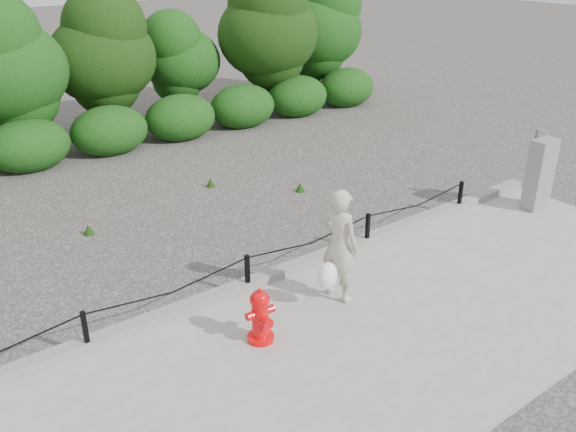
# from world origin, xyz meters

# --- Properties ---
(ground) EXTENTS (90.00, 90.00, 0.00)m
(ground) POSITION_xyz_m (0.00, 0.00, 0.00)
(ground) COLOR #2D2B28
(ground) RESTS_ON ground
(sidewalk) EXTENTS (14.00, 4.00, 0.08)m
(sidewalk) POSITION_xyz_m (0.00, -2.00, 0.04)
(sidewalk) COLOR gray
(sidewalk) RESTS_ON ground
(curb) EXTENTS (14.00, 0.22, 0.14)m
(curb) POSITION_xyz_m (0.00, 0.05, 0.15)
(curb) COLOR slate
(curb) RESTS_ON sidewalk
(chain_barrier) EXTENTS (10.06, 0.06, 0.60)m
(chain_barrier) POSITION_xyz_m (0.00, 0.00, 0.46)
(chain_barrier) COLOR black
(chain_barrier) RESTS_ON sidewalk
(treeline) EXTENTS (20.10, 3.41, 4.26)m
(treeline) POSITION_xyz_m (0.99, 8.91, 2.30)
(treeline) COLOR black
(treeline) RESTS_ON ground
(fire_hydrant) EXTENTS (0.41, 0.43, 0.79)m
(fire_hydrant) POSITION_xyz_m (-0.56, -1.16, 0.45)
(fire_hydrant) COLOR red
(fire_hydrant) RESTS_ON sidewalk
(pedestrian) EXTENTS (0.77, 0.70, 1.74)m
(pedestrian) POSITION_xyz_m (0.96, -0.98, 0.93)
(pedestrian) COLOR #AFA896
(pedestrian) RESTS_ON sidewalk
(utility_cabinet) EXTENTS (0.54, 0.38, 1.56)m
(utility_cabinet) POSITION_xyz_m (6.29, -0.83, 0.79)
(utility_cabinet) COLOR gray
(utility_cabinet) RESTS_ON sidewalk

